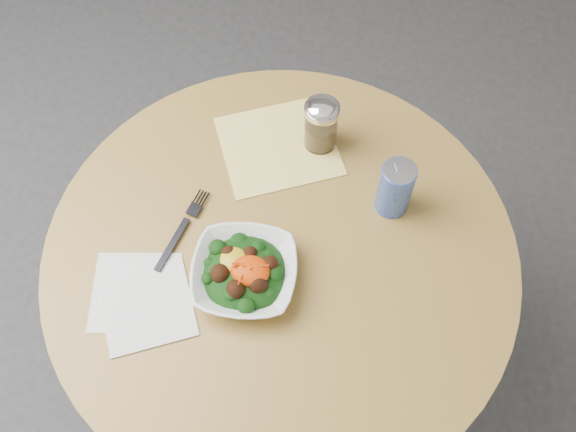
# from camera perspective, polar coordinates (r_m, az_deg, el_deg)

# --- Properties ---
(ground) EXTENTS (6.00, 6.00, 0.00)m
(ground) POSITION_cam_1_polar(r_m,az_deg,el_deg) (1.91, -0.44, -13.13)
(ground) COLOR #313134
(ground) RESTS_ON ground
(table) EXTENTS (0.90, 0.90, 0.75)m
(table) POSITION_cam_1_polar(r_m,az_deg,el_deg) (1.39, -0.59, -6.67)
(table) COLOR black
(table) RESTS_ON ground
(cloth_napkin) EXTENTS (0.30, 0.29, 0.00)m
(cloth_napkin) POSITION_cam_1_polar(r_m,az_deg,el_deg) (1.34, -0.84, 6.25)
(cloth_napkin) COLOR yellow
(cloth_napkin) RESTS_ON table
(paper_napkins) EXTENTS (0.23, 0.22, 0.00)m
(paper_napkins) POSITION_cam_1_polar(r_m,az_deg,el_deg) (1.20, -12.90, -7.20)
(paper_napkins) COLOR white
(paper_napkins) RESTS_ON table
(salad_bowl) EXTENTS (0.21, 0.21, 0.07)m
(salad_bowl) POSITION_cam_1_polar(r_m,az_deg,el_deg) (1.17, -3.89, -5.05)
(salad_bowl) COLOR white
(salad_bowl) RESTS_ON table
(fork) EXTENTS (0.06, 0.19, 0.00)m
(fork) POSITION_cam_1_polar(r_m,az_deg,el_deg) (1.25, -9.29, -0.96)
(fork) COLOR black
(fork) RESTS_ON table
(spice_shaker) EXTENTS (0.07, 0.07, 0.13)m
(spice_shaker) POSITION_cam_1_polar(r_m,az_deg,el_deg) (1.29, 2.95, 8.15)
(spice_shaker) COLOR silver
(spice_shaker) RESTS_ON table
(beverage_can) EXTENTS (0.07, 0.07, 0.13)m
(beverage_can) POSITION_cam_1_polar(r_m,az_deg,el_deg) (1.22, 9.51, 2.45)
(beverage_can) COLOR #0D1790
(beverage_can) RESTS_ON table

